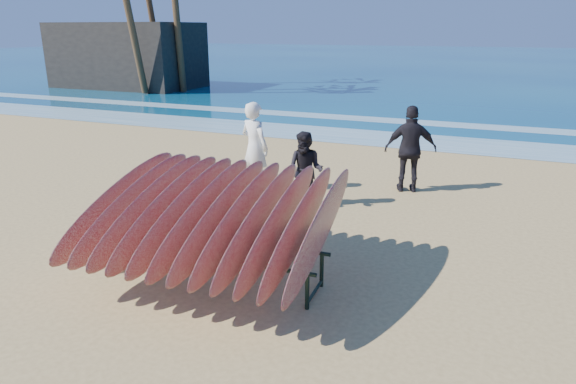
{
  "coord_description": "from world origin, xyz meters",
  "views": [
    {
      "loc": [
        3.01,
        -6.41,
        3.46
      ],
      "look_at": [
        0.0,
        0.8,
        0.95
      ],
      "focal_mm": 32.0,
      "sensor_mm": 36.0,
      "label": 1
    }
  ],
  "objects_px": {
    "person_white": "(255,148)",
    "person_dark_b": "(411,149)",
    "person_dark_a": "(306,170)",
    "building": "(128,55)",
    "surfboard_rack": "(213,215)"
  },
  "relations": [
    {
      "from": "person_dark_a",
      "to": "person_dark_b",
      "type": "distance_m",
      "value": 2.56
    },
    {
      "from": "person_white",
      "to": "building",
      "type": "distance_m",
      "value": 22.95
    },
    {
      "from": "person_dark_a",
      "to": "building",
      "type": "bearing_deg",
      "value": 137.65
    },
    {
      "from": "person_dark_a",
      "to": "person_white",
      "type": "bearing_deg",
      "value": 158.3
    },
    {
      "from": "surfboard_rack",
      "to": "person_white",
      "type": "bearing_deg",
      "value": 105.76
    },
    {
      "from": "person_dark_a",
      "to": "building",
      "type": "height_order",
      "value": "building"
    },
    {
      "from": "surfboard_rack",
      "to": "building",
      "type": "height_order",
      "value": "building"
    },
    {
      "from": "building",
      "to": "person_white",
      "type": "bearing_deg",
      "value": -44.32
    },
    {
      "from": "person_dark_b",
      "to": "building",
      "type": "xyz_separation_m",
      "value": [
        -19.52,
        14.71,
        0.93
      ]
    },
    {
      "from": "person_white",
      "to": "person_dark_b",
      "type": "relative_size",
      "value": 1.04
    },
    {
      "from": "surfboard_rack",
      "to": "person_dark_a",
      "type": "distance_m",
      "value": 3.43
    },
    {
      "from": "person_dark_a",
      "to": "surfboard_rack",
      "type": "bearing_deg",
      "value": -90.54
    },
    {
      "from": "person_white",
      "to": "person_dark_b",
      "type": "bearing_deg",
      "value": -138.21
    },
    {
      "from": "person_white",
      "to": "person_dark_a",
      "type": "bearing_deg",
      "value": 176.55
    },
    {
      "from": "person_white",
      "to": "person_dark_b",
      "type": "xyz_separation_m",
      "value": [
        3.11,
        1.32,
        -0.04
      ]
    }
  ]
}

